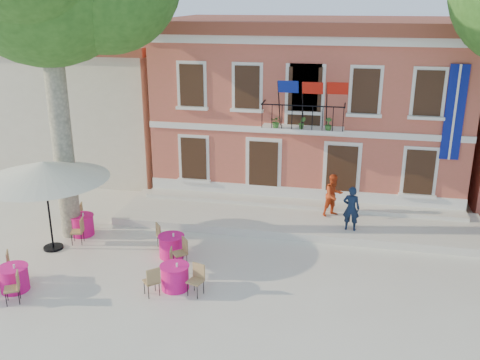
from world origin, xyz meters
The scene contains 11 objects.
ground centered at (0.00, 0.00, 0.00)m, with size 90.00×90.00×0.00m, color beige.
main_building centered at (2.00, 9.99, 3.78)m, with size 13.50×9.59×7.50m.
neighbor_west centered at (-9.50, 11.00, 3.22)m, with size 9.40×9.40×6.40m.
terrace centered at (2.00, 4.40, 0.15)m, with size 14.00×3.40×0.30m, color silver.
patio_umbrella centered at (-6.14, 0.37, 2.88)m, with size 4.31×4.31×3.20m.
pedestrian_navy centered at (4.05, 3.49, 1.14)m, with size 0.61×0.40×1.67m, color black.
pedestrian_orange centered at (3.36, 4.73, 1.14)m, with size 0.81×0.63×1.67m, color #C33C16.
cafe_table_0 centered at (-5.78, -2.42, 0.42)m, with size 1.32×1.87×0.95m.
cafe_table_1 centered at (-1.07, -1.34, 0.43)m, with size 1.83×1.78×0.95m.
cafe_table_3 centered at (-5.68, 1.67, 0.42)m, with size 0.90×1.96×0.95m.
cafe_table_4 centered at (-1.85, 0.65, 0.42)m, with size 1.56×1.74×0.95m.
Camera 1 is at (3.80, -14.94, 8.39)m, focal length 40.00 mm.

